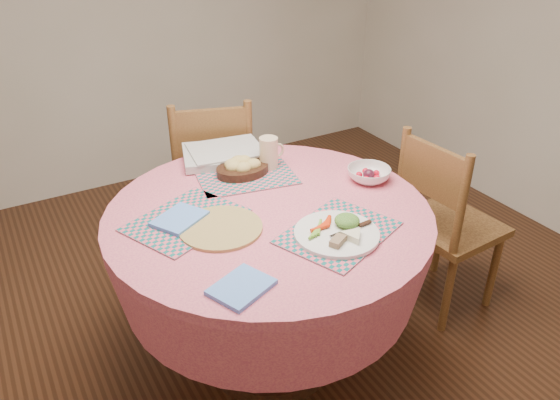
{
  "coord_description": "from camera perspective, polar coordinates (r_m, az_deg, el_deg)",
  "views": [
    {
      "loc": [
        -0.85,
        -1.56,
        1.79
      ],
      "look_at": [
        0.05,
        0.0,
        0.78
      ],
      "focal_mm": 35.0,
      "sensor_mm": 36.0,
      "label": 1
    }
  ],
  "objects": [
    {
      "name": "ground",
      "position": [
        2.52,
        -1.02,
        -15.92
      ],
      "size": [
        4.0,
        4.0,
        0.0
      ],
      "primitive_type": "plane",
      "color": "#331C0F",
      "rests_on": "ground"
    },
    {
      "name": "dining_table",
      "position": [
        2.16,
        -1.15,
        -5.51
      ],
      "size": [
        1.24,
        1.24,
        0.75
      ],
      "color": "#EA6D7C",
      "rests_on": "ground"
    },
    {
      "name": "chair_right",
      "position": [
        2.63,
        16.72,
        -2.11
      ],
      "size": [
        0.43,
        0.44,
        0.91
      ],
      "rotation": [
        0.0,
        0.0,
        1.63
      ],
      "color": "brown",
      "rests_on": "ground"
    },
    {
      "name": "chair_back",
      "position": [
        2.89,
        -7.07,
        2.4
      ],
      "size": [
        0.54,
        0.53,
        0.94
      ],
      "rotation": [
        0.0,
        0.0,
        2.82
      ],
      "color": "brown",
      "rests_on": "ground"
    },
    {
      "name": "placemat_front",
      "position": [
        1.93,
        6.12,
        -3.4
      ],
      "size": [
        0.48,
        0.43,
        0.01
      ],
      "primitive_type": "cube",
      "rotation": [
        0.0,
        0.0,
        0.38
      ],
      "color": "#116264",
      "rests_on": "dining_table"
    },
    {
      "name": "placemat_left",
      "position": [
        2.02,
        -9.8,
        -2.08
      ],
      "size": [
        0.49,
        0.43,
        0.01
      ],
      "primitive_type": "cube",
      "rotation": [
        0.0,
        0.0,
        0.41
      ],
      "color": "#116264",
      "rests_on": "dining_table"
    },
    {
      "name": "placemat_back",
      "position": [
        2.31,
        -3.61,
        2.58
      ],
      "size": [
        0.45,
        0.37,
        0.01
      ],
      "primitive_type": "cube",
      "rotation": [
        0.0,
        0.0,
        -0.18
      ],
      "color": "#116264",
      "rests_on": "dining_table"
    },
    {
      "name": "wicker_trivet",
      "position": [
        1.95,
        -6.22,
        -2.91
      ],
      "size": [
        0.3,
        0.3,
        0.01
      ],
      "primitive_type": "cylinder",
      "color": "olive",
      "rests_on": "dining_table"
    },
    {
      "name": "napkin_near",
      "position": [
        1.67,
        -4.05,
        -9.08
      ],
      "size": [
        0.22,
        0.2,
        0.01
      ],
      "primitive_type": "cube",
      "rotation": [
        0.0,
        0.0,
        0.39
      ],
      "color": "#5B90EB",
      "rests_on": "dining_table"
    },
    {
      "name": "napkin_far",
      "position": [
        2.01,
        -10.45,
        -1.94
      ],
      "size": [
        0.23,
        0.21,
        0.01
      ],
      "primitive_type": "cube",
      "rotation": [
        0.0,
        0.0,
        0.52
      ],
      "color": "#5B90EB",
      "rests_on": "placemat_left"
    },
    {
      "name": "dinner_plate",
      "position": [
        1.9,
        6.2,
        -3.34
      ],
      "size": [
        0.3,
        0.3,
        0.05
      ],
      "rotation": [
        0.0,
        0.0,
        0.5
      ],
      "color": "white",
      "rests_on": "placemat_front"
    },
    {
      "name": "bread_bowl",
      "position": [
        2.31,
        -4.02,
        3.52
      ],
      "size": [
        0.23,
        0.23,
        0.08
      ],
      "color": "black",
      "rests_on": "placemat_back"
    },
    {
      "name": "latte_mug",
      "position": [
        2.35,
        -1.14,
        4.99
      ],
      "size": [
        0.12,
        0.08,
        0.14
      ],
      "color": "beige",
      "rests_on": "placemat_back"
    },
    {
      "name": "fruit_bowl",
      "position": [
        2.29,
        9.27,
        2.66
      ],
      "size": [
        0.21,
        0.21,
        0.06
      ],
      "rotation": [
        0.0,
        0.0,
        0.18
      ],
      "color": "white",
      "rests_on": "dining_table"
    },
    {
      "name": "newspaper_stack",
      "position": [
        2.46,
        -6.0,
        4.82
      ],
      "size": [
        0.41,
        0.36,
        0.04
      ],
      "rotation": [
        0.0,
        0.0,
        -0.31
      ],
      "color": "silver",
      "rests_on": "dining_table"
    }
  ]
}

